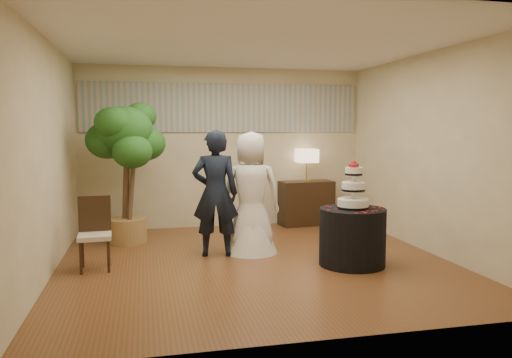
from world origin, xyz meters
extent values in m
cube|color=brown|center=(0.00, 0.00, 0.00)|extent=(5.00, 5.00, 0.00)
cube|color=white|center=(0.00, 0.00, 2.80)|extent=(5.00, 5.00, 0.00)
cube|color=beige|center=(0.00, 2.50, 1.40)|extent=(5.00, 0.06, 2.80)
cube|color=beige|center=(0.00, -2.50, 1.40)|extent=(5.00, 0.06, 2.80)
cube|color=beige|center=(-2.50, 0.00, 1.40)|extent=(0.06, 5.00, 2.80)
cube|color=beige|center=(2.50, 0.00, 1.40)|extent=(0.06, 5.00, 2.80)
cube|color=#9D9E94|center=(0.00, 2.48, 2.10)|extent=(4.90, 0.02, 0.85)
imported|color=black|center=(-0.46, 0.44, 0.86)|extent=(0.69, 0.50, 1.73)
imported|color=white|center=(0.05, 0.50, 0.85)|extent=(0.89, 0.81, 1.70)
cylinder|color=black|center=(1.17, -0.42, 0.37)|extent=(1.00, 1.00, 0.73)
cube|color=black|center=(1.45, 2.26, 0.40)|extent=(0.99, 0.51, 0.80)
camera|label=1|loc=(-1.41, -6.24, 1.75)|focal=35.00mm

